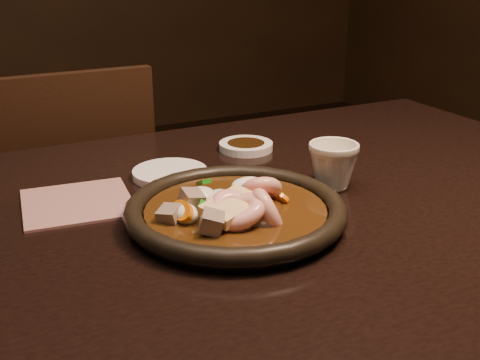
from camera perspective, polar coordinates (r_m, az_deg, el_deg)
name	(u,v)px	position (r m, az deg, el deg)	size (l,w,h in m)	color
table	(179,274)	(0.88, -5.83, -8.90)	(1.60, 0.90, 0.75)	black
chair	(64,230)	(1.51, -16.34, -4.60)	(0.42, 0.42, 0.88)	black
plate	(236,212)	(0.85, -0.43, -3.02)	(0.31, 0.31, 0.03)	black
stirfry	(235,209)	(0.83, -0.43, -2.72)	(0.20, 0.18, 0.07)	#341D09
soy_dish	(246,146)	(1.15, 0.56, 3.23)	(0.10, 0.10, 0.01)	white
saucer_right	(170,173)	(1.02, -6.66, 0.65)	(0.13, 0.13, 0.01)	white
tea_cup	(333,164)	(0.97, 8.81, 1.49)	(0.08, 0.08, 0.08)	white
chopsticks	(235,219)	(0.85, -0.52, -3.76)	(0.02, 0.22, 0.01)	tan
napkin	(77,203)	(0.94, -15.17, -2.09)	(0.16, 0.16, 0.00)	#98625D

